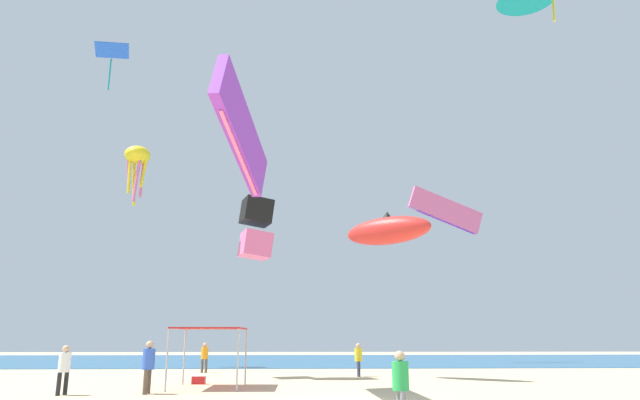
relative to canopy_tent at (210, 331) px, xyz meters
name	(u,v)px	position (x,y,z in m)	size (l,w,h in m)	color
ocean_strip	(321,360)	(5.50, 25.30, -2.23)	(110.00, 24.99, 0.03)	#28608C
canopy_tent	(210,331)	(0.00, 0.00, 0.00)	(2.74, 3.24, 2.37)	#B2B2B7
person_near_tent	(358,357)	(6.72, 5.94, -1.27)	(0.40, 0.45, 1.67)	#33384C
person_leftmost	(148,363)	(-1.82, -2.36, -1.16)	(0.44, 0.50, 1.86)	brown
person_central	(205,355)	(-1.74, 9.23, -1.28)	(0.39, 0.39, 1.65)	brown
person_rightmost	(401,381)	(6.14, -9.59, -1.25)	(0.40, 0.45, 1.69)	slate
person_far_shore	(64,366)	(-4.70, -2.67, -1.24)	(0.41, 0.43, 1.71)	black
cooler_box	(199,380)	(-0.70, 1.82, -2.07)	(0.57, 0.37, 0.35)	red
kite_parafoil_purple	(242,134)	(1.33, -2.94, 7.54)	(1.67, 6.50, 3.96)	purple
kite_inflatable_red	(388,230)	(8.14, 4.12, 5.04)	(4.69, 4.17, 1.74)	red
kite_octopus_yellow	(137,158)	(-8.12, 14.50, 12.19)	(1.94, 1.94, 4.25)	yellow
kite_box_black	(256,228)	(1.35, 4.87, 5.25)	(1.98, 1.89, 3.22)	black
kite_diamond_blue	(112,53)	(-7.44, 5.98, 15.87)	(2.32, 2.32, 2.64)	blue
kite_parafoil_pink	(446,211)	(15.61, 20.24, 9.79)	(6.44, 1.48, 3.92)	pink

